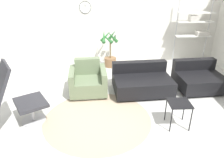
# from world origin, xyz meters

# --- Properties ---
(ground_plane) EXTENTS (12.00, 12.00, 0.00)m
(ground_plane) POSITION_xyz_m (0.00, 0.00, 0.00)
(ground_plane) COLOR silver
(wall_back) EXTENTS (12.00, 0.09, 2.80)m
(wall_back) POSITION_xyz_m (-0.00, 3.09, 1.40)
(wall_back) COLOR silver
(wall_back) RESTS_ON ground_plane
(round_rug) EXTENTS (2.06, 2.06, 0.01)m
(round_rug) POSITION_xyz_m (-0.12, -0.16, 0.00)
(round_rug) COLOR tan
(round_rug) RESTS_ON ground_plane
(lounge_chair) EXTENTS (1.15, 1.01, 1.31)m
(lounge_chair) POSITION_xyz_m (-1.65, -0.34, 0.78)
(lounge_chair) COLOR #BCBCC1
(lounge_chair) RESTS_ON ground_plane
(armchair_red) EXTENTS (0.88, 0.84, 0.76)m
(armchair_red) POSITION_xyz_m (-0.35, 0.94, 0.28)
(armchair_red) COLOR silver
(armchair_red) RESTS_ON ground_plane
(couch_low) EXTENTS (1.39, 1.04, 0.64)m
(couch_low) POSITION_xyz_m (0.91, 0.95, 0.24)
(couch_low) COLOR black
(couch_low) RESTS_ON ground_plane
(couch_second) EXTENTS (1.12, 1.02, 0.64)m
(couch_second) POSITION_xyz_m (2.31, 1.05, 0.24)
(couch_second) COLOR black
(couch_second) RESTS_ON ground_plane
(side_table) EXTENTS (0.39, 0.39, 0.48)m
(side_table) POSITION_xyz_m (1.33, -0.42, 0.42)
(side_table) COLOR black
(side_table) RESTS_ON ground_plane
(potted_plant) EXTENTS (0.55, 0.56, 1.13)m
(potted_plant) POSITION_xyz_m (0.22, 2.64, 0.45)
(potted_plant) COLOR brown
(potted_plant) RESTS_ON ground_plane
(shelf_unit) EXTENTS (1.04, 0.28, 1.98)m
(shelf_unit) POSITION_xyz_m (2.77, 2.76, 1.19)
(shelf_unit) COLOR #BCBCC1
(shelf_unit) RESTS_ON ground_plane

